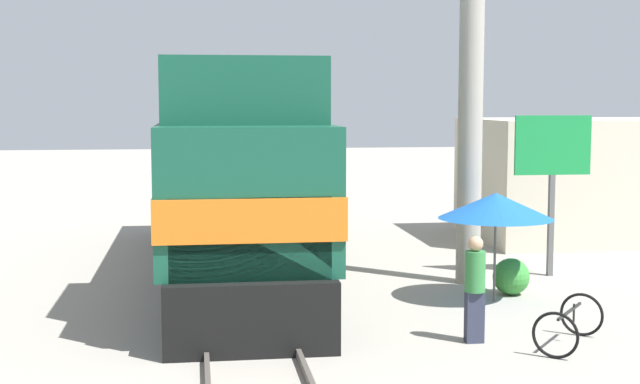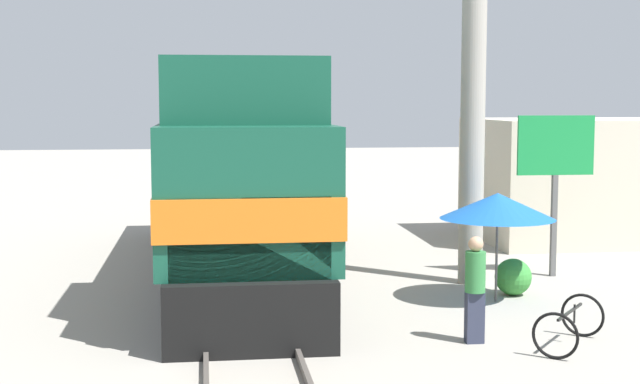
{
  "view_description": "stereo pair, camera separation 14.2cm",
  "coord_description": "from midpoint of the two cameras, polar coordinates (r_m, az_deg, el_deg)",
  "views": [
    {
      "loc": [
        -0.85,
        -15.58,
        4.03
      ],
      "look_at": [
        1.2,
        -1.0,
        2.52
      ],
      "focal_mm": 50.0,
      "sensor_mm": 36.0,
      "label": 1
    },
    {
      "loc": [
        -0.71,
        -15.6,
        4.03
      ],
      "look_at": [
        1.2,
        -1.0,
        2.52
      ],
      "focal_mm": 50.0,
      "sensor_mm": 36.0,
      "label": 2
    }
  ],
  "objects": [
    {
      "name": "rail_near",
      "position": [
        16.09,
        -7.62,
        -8.44
      ],
      "size": [
        0.08,
        34.18,
        0.15
      ],
      "primitive_type": "cube",
      "color": "#4C4742",
      "rests_on": "ground_plane"
    },
    {
      "name": "ground_plane",
      "position": [
        16.12,
        -5.04,
        -8.65
      ],
      "size": [
        120.0,
        120.0,
        0.0
      ],
      "primitive_type": "plane",
      "color": "gray"
    },
    {
      "name": "building_block_distant",
      "position": [
        27.43,
        17.5,
        0.82
      ],
      "size": [
        7.59,
        4.8,
        3.51
      ],
      "primitive_type": "cube",
      "color": "beige",
      "rests_on": "ground_plane"
    },
    {
      "name": "person_bystander",
      "position": [
        15.12,
        9.62,
        -5.87
      ],
      "size": [
        0.34,
        0.34,
        1.8
      ],
      "color": "#2D3347",
      "rests_on": "ground_plane"
    },
    {
      "name": "billboard_sign",
      "position": [
        21.03,
        14.47,
        2.18
      ],
      "size": [
        1.8,
        0.12,
        3.7
      ],
      "color": "#595959",
      "rests_on": "ground_plane"
    },
    {
      "name": "shrub_cluster",
      "position": [
        19.04,
        11.92,
        -5.32
      ],
      "size": [
        0.77,
        0.77,
        0.77
      ],
      "primitive_type": "sphere",
      "color": "#388C38",
      "rests_on": "ground_plane"
    },
    {
      "name": "utility_pole",
      "position": [
        19.81,
        9.48,
        9.43
      ],
      "size": [
        1.8,
        0.54,
        10.52
      ],
      "color": "#9E998E",
      "rests_on": "ground_plane"
    },
    {
      "name": "rail_far",
      "position": [
        16.16,
        -2.47,
        -8.33
      ],
      "size": [
        0.08,
        34.18,
        0.15
      ],
      "primitive_type": "cube",
      "color": "#4C4742",
      "rests_on": "ground_plane"
    },
    {
      "name": "bicycle",
      "position": [
        15.32,
        15.4,
        -8.14
      ],
      "size": [
        1.61,
        1.74,
        0.75
      ],
      "rotation": [
        0.0,
        0.0,
        2.46
      ],
      "color": "black",
      "rests_on": "ground_plane"
    },
    {
      "name": "locomotive",
      "position": [
        20.42,
        -5.78,
        0.13
      ],
      "size": [
        3.08,
        14.31,
        4.79
      ],
      "color": "black",
      "rests_on": "ground_plane"
    },
    {
      "name": "vendor_umbrella",
      "position": [
        18.11,
        10.97,
        -0.87
      ],
      "size": [
        2.3,
        2.3,
        2.2
      ],
      "color": "#4C4C4C",
      "rests_on": "ground_plane"
    }
  ]
}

